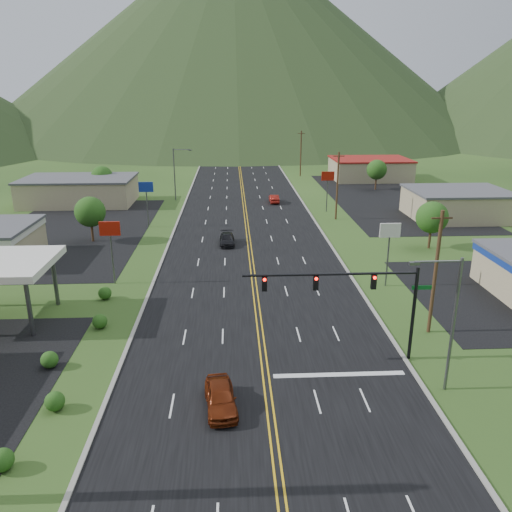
{
  "coord_description": "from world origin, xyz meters",
  "views": [
    {
      "loc": [
        -2.13,
        -17.35,
        18.42
      ],
      "look_at": [
        -0.05,
        24.47,
        4.5
      ],
      "focal_mm": 35.0,
      "sensor_mm": 36.0,
      "label": 1
    }
  ],
  "objects_px": {
    "streetlight_east": "(449,317)",
    "car_red_near": "(221,398)",
    "car_dark_mid": "(227,240)",
    "car_red_far": "(274,199)",
    "traffic_signal": "(358,291)",
    "streetlight_west": "(176,171)"
  },
  "relations": [
    {
      "from": "car_dark_mid",
      "to": "car_red_far",
      "type": "bearing_deg",
      "value": 70.48
    },
    {
      "from": "car_dark_mid",
      "to": "car_red_far",
      "type": "height_order",
      "value": "car_red_far"
    },
    {
      "from": "traffic_signal",
      "to": "car_dark_mid",
      "type": "bearing_deg",
      "value": 107.87
    },
    {
      "from": "car_red_near",
      "to": "car_red_far",
      "type": "height_order",
      "value": "car_red_near"
    },
    {
      "from": "streetlight_east",
      "to": "car_red_far",
      "type": "distance_m",
      "value": 57.46
    },
    {
      "from": "car_red_near",
      "to": "car_red_far",
      "type": "relative_size",
      "value": 1.07
    },
    {
      "from": "car_dark_mid",
      "to": "streetlight_east",
      "type": "bearing_deg",
      "value": -68.22
    },
    {
      "from": "streetlight_east",
      "to": "car_red_far",
      "type": "relative_size",
      "value": 2.14
    },
    {
      "from": "traffic_signal",
      "to": "streetlight_west",
      "type": "xyz_separation_m",
      "value": [
        -18.16,
        56.0,
        -0.15
      ]
    },
    {
      "from": "car_dark_mid",
      "to": "car_red_far",
      "type": "relative_size",
      "value": 1.08
    },
    {
      "from": "streetlight_east",
      "to": "streetlight_west",
      "type": "relative_size",
      "value": 1.0
    },
    {
      "from": "car_red_near",
      "to": "car_dark_mid",
      "type": "relative_size",
      "value": 0.99
    },
    {
      "from": "car_red_near",
      "to": "traffic_signal",
      "type": "bearing_deg",
      "value": 23.02
    },
    {
      "from": "streetlight_east",
      "to": "car_red_near",
      "type": "relative_size",
      "value": 2.01
    },
    {
      "from": "streetlight_west",
      "to": "car_dark_mid",
      "type": "height_order",
      "value": "streetlight_west"
    },
    {
      "from": "traffic_signal",
      "to": "car_red_far",
      "type": "xyz_separation_m",
      "value": [
        -1.3,
        52.97,
        -4.64
      ]
    },
    {
      "from": "streetlight_east",
      "to": "car_dark_mid",
      "type": "bearing_deg",
      "value": 113.09
    },
    {
      "from": "streetlight_east",
      "to": "car_dark_mid",
      "type": "distance_m",
      "value": 35.89
    },
    {
      "from": "streetlight_east",
      "to": "car_red_far",
      "type": "xyz_separation_m",
      "value": [
        -6.0,
        56.97,
        -4.49
      ]
    },
    {
      "from": "traffic_signal",
      "to": "streetlight_west",
      "type": "distance_m",
      "value": 58.88
    },
    {
      "from": "car_red_far",
      "to": "car_red_near",
      "type": "bearing_deg",
      "value": 80.89
    },
    {
      "from": "traffic_signal",
      "to": "car_red_far",
      "type": "distance_m",
      "value": 53.19
    }
  ]
}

